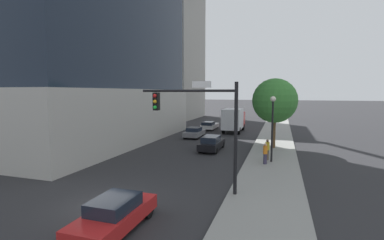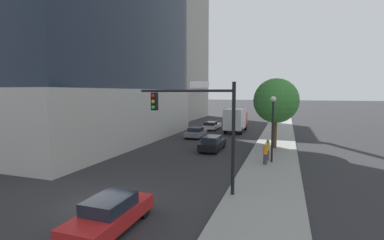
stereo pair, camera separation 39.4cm
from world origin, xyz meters
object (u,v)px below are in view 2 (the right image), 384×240
object	(u,v)px
construction_building	(167,41)
street_tree	(276,101)
car_red	(110,214)
car_gray	(196,132)
traffic_light_pole	(198,116)
street_lamp	(273,119)
car_black	(212,143)
car_white	(212,125)
pedestrian_orange_shirt	(265,154)
box_truck	(236,119)
pedestrian_yellow_shirt	(268,150)

from	to	relation	value
construction_building	street_tree	bearing A→B (deg)	-49.78
car_red	car_gray	size ratio (longest dim) A/B	1.09
traffic_light_pole	street_lamp	size ratio (longest dim) A/B	1.17
traffic_light_pole	car_black	size ratio (longest dim) A/B	1.33
street_tree	car_white	size ratio (longest dim) A/B	1.59
car_black	pedestrian_orange_shirt	xyz separation A→B (m)	(5.42, -4.42, 0.26)
construction_building	car_gray	size ratio (longest dim) A/B	9.32
car_white	car_gray	bearing A→B (deg)	-90.00
traffic_light_pole	car_gray	world-z (taller)	traffic_light_pole
traffic_light_pole	box_truck	bearing A→B (deg)	94.99
street_tree	traffic_light_pole	bearing A→B (deg)	-104.57
box_truck	traffic_light_pole	bearing A→B (deg)	-85.01
construction_building	pedestrian_orange_shirt	size ratio (longest dim) A/B	22.93
street_lamp	street_tree	world-z (taller)	street_tree
construction_building	car_white	xyz separation A→B (m)	(14.66, -16.54, -16.39)
street_lamp	box_truck	xyz separation A→B (m)	(-5.88, 16.87, -1.78)
car_white	construction_building	bearing A→B (deg)	131.55
car_red	traffic_light_pole	bearing A→B (deg)	67.84
street_lamp	car_black	world-z (taller)	street_lamp
car_gray	box_truck	distance (m)	7.63
car_red	pedestrian_yellow_shirt	xyz separation A→B (m)	(5.52, 14.02, 0.32)
car_black	construction_building	bearing A→B (deg)	120.62
construction_building	car_white	distance (m)	27.52
car_red	car_black	world-z (taller)	car_black
construction_building	car_black	xyz separation A→B (m)	(18.64, -31.49, -16.33)
street_lamp	street_tree	distance (m)	6.19
construction_building	car_black	bearing A→B (deg)	-59.38
street_lamp	pedestrian_yellow_shirt	xyz separation A→B (m)	(-0.36, 0.54, -2.65)
car_gray	car_white	size ratio (longest dim) A/B	0.92
street_tree	car_white	world-z (taller)	street_tree
car_black	car_white	world-z (taller)	car_black
box_truck	car_gray	bearing A→B (deg)	-121.93
construction_building	street_lamp	xyz separation A→B (m)	(24.52, -35.04, -13.38)
box_truck	pedestrian_orange_shirt	distance (m)	18.57
car_gray	car_white	xyz separation A→B (m)	(0.00, 8.01, -0.00)
car_gray	pedestrian_orange_shirt	distance (m)	14.74
car_red	car_black	bearing A→B (deg)	90.00
car_gray	street_lamp	bearing A→B (deg)	-46.76
street_lamp	traffic_light_pole	bearing A→B (deg)	-114.45
street_lamp	pedestrian_yellow_shirt	distance (m)	2.72
car_red	pedestrian_yellow_shirt	bearing A→B (deg)	68.53
pedestrian_yellow_shirt	traffic_light_pole	bearing A→B (deg)	-111.04
traffic_light_pole	street_tree	distance (m)	14.66
pedestrian_orange_shirt	street_tree	bearing A→B (deg)	86.31
construction_building	street_tree	size ratio (longest dim) A/B	5.38
street_lamp	pedestrian_orange_shirt	world-z (taller)	street_lamp
car_black	car_white	xyz separation A→B (m)	(-3.98, 14.95, -0.06)
car_gray	box_truck	world-z (taller)	box_truck
street_lamp	car_white	bearing A→B (deg)	118.05
car_white	car_black	bearing A→B (deg)	-75.09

